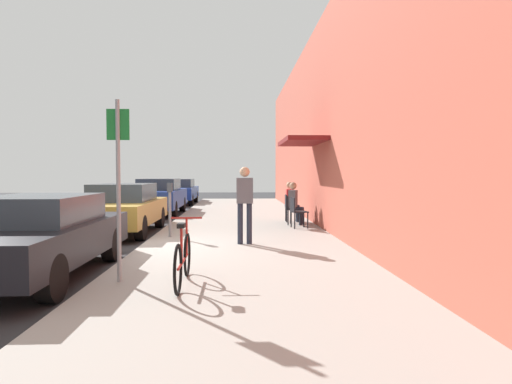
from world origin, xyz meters
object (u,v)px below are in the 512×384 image
Objects in this scene: parked_car_2 at (159,196)px; cafe_chair_2 at (290,206)px; pedestrian_standing at (245,199)px; cafe_chair_0 at (297,210)px; parked_car_3 at (179,191)px; seated_patron_2 at (292,200)px; parked_car_0 at (37,235)px; street_sign at (118,176)px; cafe_chair_1 at (293,208)px; seated_patron_1 at (295,202)px; bicycle_0 at (183,259)px; parking_meter at (170,206)px; parked_car_1 at (123,208)px.

parked_car_2 is 5.06× the size of cafe_chair_2.
cafe_chair_0 is at bearing 61.39° from pedestrian_standing.
parked_car_3 is 2.59× the size of pedestrian_standing.
seated_patron_2 reaches higher than cafe_chair_0.
parked_car_0 is 5.06× the size of cafe_chair_0.
parked_car_0 is at bearing -90.00° from parked_car_3.
cafe_chair_1 is at bearing 64.11° from street_sign.
seated_patron_1 is 0.82m from seated_patron_2.
parked_car_0 is 8.59m from seated_patron_2.
bicycle_0 is (2.44, -12.09, -0.28)m from parked_car_2.
parking_meter is 4.71m from cafe_chair_2.
pedestrian_standing is at bearing -112.66° from cafe_chair_1.
seated_patron_1 is (3.40, 2.49, -0.07)m from parking_meter.
pedestrian_standing reaches higher than bicycle_0.
street_sign is at bearing -27.29° from parked_car_0.
seated_patron_2 is (0.06, 1.66, 0.19)m from cafe_chair_0.
pedestrian_standing is at bearing 60.73° from street_sign.
parked_car_3 is 5.06× the size of cafe_chair_0.
parked_car_3 is 18.26m from street_sign.
street_sign is 2.99× the size of cafe_chair_1.
parked_car_1 is at bearing 140.51° from pedestrian_standing.
street_sign reaches higher than parked_car_3.
bicycle_0 is 7.64m from cafe_chair_1.
cafe_chair_1 and cafe_chair_2 have the same top height.
parking_meter is 0.77× the size of bicycle_0.
parked_car_2 is 9.17m from pedestrian_standing.
seated_patron_1 reaches higher than cafe_chair_2.
parked_car_1 is 6.79m from bicycle_0.
street_sign is at bearing -119.27° from pedestrian_standing.
parked_car_3 is at bearing 115.24° from cafe_chair_2.
cafe_chair_0 is 1.68m from seated_patron_2.
cafe_chair_0 is at bearing -94.07° from seated_patron_1.
pedestrian_standing is at bearing 37.15° from parked_car_0.
pedestrian_standing is (3.36, 2.55, 0.43)m from parked_car_0.
parked_car_3 is at bearing 102.75° from pedestrian_standing.
seated_patron_1 is at bearing 70.77° from bicycle_0.
seated_patron_1 reaches higher than parked_car_0.
cafe_chair_0 is 1.00× the size of cafe_chair_1.
bicycle_0 is at bearing -14.23° from street_sign.
bicycle_0 is at bearing -79.38° from parking_meter.
seated_patron_2 is 0.76× the size of pedestrian_standing.
parking_meter reaches higher than parked_car_0.
parked_car_3 is (0.00, 17.40, 0.03)m from parked_car_0.
street_sign is 2.02× the size of seated_patron_1.
parking_meter is at bearing -135.86° from seated_patron_2.
street_sign is 2.02× the size of seated_patron_2.
parked_car_3 is at bearing 113.86° from seated_patron_1.
parked_car_2 is 1.69× the size of street_sign.
parked_car_0 reaches higher than cafe_chair_0.
parked_car_2 is at bearing 101.40° from bicycle_0.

